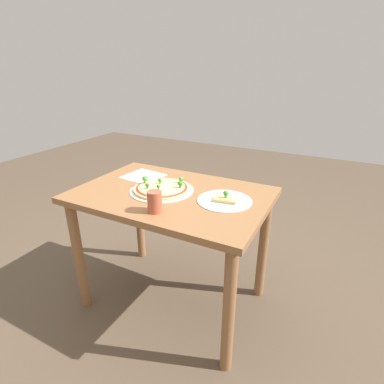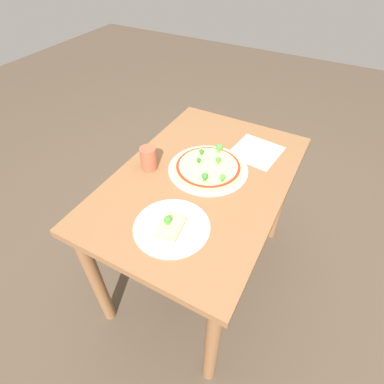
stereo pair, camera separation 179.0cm
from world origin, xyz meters
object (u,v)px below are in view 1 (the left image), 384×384
dining_table (172,212)px  pizza_tray_whole (162,188)px  drinking_cup (155,202)px  pizza_tray_slice (225,200)px

dining_table → pizza_tray_whole: pizza_tray_whole is taller
dining_table → drinking_cup: 0.30m
dining_table → pizza_tray_whole: 0.15m
dining_table → pizza_tray_whole: size_ratio=2.97×
pizza_tray_whole → pizza_tray_slice: size_ratio=1.25×
dining_table → drinking_cup: (-0.05, 0.24, 0.18)m
pizza_tray_whole → drinking_cup: size_ratio=3.40×
pizza_tray_slice → dining_table: bearing=5.6°
pizza_tray_whole → drinking_cup: (-0.12, 0.25, 0.04)m
pizza_tray_slice → drinking_cup: drinking_cup is taller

